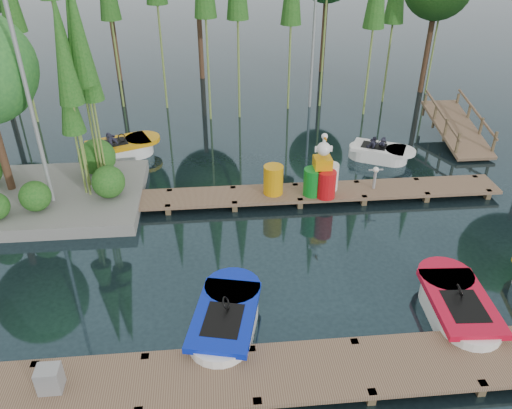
{
  "coord_description": "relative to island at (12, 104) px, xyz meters",
  "views": [
    {
      "loc": [
        -0.58,
        -11.07,
        8.05
      ],
      "look_at": [
        0.5,
        0.5,
        1.1
      ],
      "focal_mm": 35.0,
      "sensor_mm": 36.0,
      "label": 1
    }
  ],
  "objects": [
    {
      "name": "ground_plane",
      "position": [
        6.3,
        -3.29,
        -3.18
      ],
      "size": [
        90.0,
        90.0,
        0.0
      ],
      "primitive_type": "plane",
      "color": "#1C2E35"
    },
    {
      "name": "near_dock",
      "position": [
        6.3,
        -7.79,
        -2.95
      ],
      "size": [
        18.0,
        1.5,
        0.5
      ],
      "color": "brown",
      "rests_on": "ground"
    },
    {
      "name": "far_dock",
      "position": [
        7.3,
        -0.79,
        -2.95
      ],
      "size": [
        15.0,
        1.2,
        0.5
      ],
      "color": "brown",
      "rests_on": "ground"
    },
    {
      "name": "island",
      "position": [
        0.0,
        0.0,
        0.0
      ],
      "size": [
        6.2,
        4.2,
        6.75
      ],
      "color": "slate",
      "rests_on": "ground"
    },
    {
      "name": "lamp_island",
      "position": [
        0.8,
        -0.79,
        1.08
      ],
      "size": [
        0.3,
        0.3,
        7.25
      ],
      "color": "gray",
      "rests_on": "ground"
    },
    {
      "name": "lamp_rear",
      "position": [
        10.3,
        7.71,
        1.08
      ],
      "size": [
        0.3,
        0.3,
        7.25
      ],
      "color": "gray",
      "rests_on": "ground"
    },
    {
      "name": "ramp",
      "position": [
        15.3,
        3.21,
        -2.6
      ],
      "size": [
        1.5,
        3.94,
        1.49
      ],
      "color": "brown",
      "rests_on": "ground"
    },
    {
      "name": "boat_blue",
      "position": [
        5.81,
        -6.33,
        -2.91
      ],
      "size": [
        1.9,
        3.06,
        0.96
      ],
      "rotation": [
        0.0,
        0.0,
        -0.23
      ],
      "color": "white",
      "rests_on": "ground"
    },
    {
      "name": "boat_red",
      "position": [
        11.02,
        -6.39,
        -2.91
      ],
      "size": [
        1.46,
        2.92,
        0.96
      ],
      "rotation": [
        0.0,
        0.0,
        -0.06
      ],
      "color": "white",
      "rests_on": "ground"
    },
    {
      "name": "boat_yellow_far",
      "position": [
        2.26,
        3.03,
        -2.88
      ],
      "size": [
        3.11,
        2.26,
        1.42
      ],
      "rotation": [
        0.0,
        0.0,
        0.04
      ],
      "color": "white",
      "rests_on": "ground"
    },
    {
      "name": "boat_white_far",
      "position": [
        11.8,
        1.89,
        -2.93
      ],
      "size": [
        2.63,
        2.05,
        1.14
      ],
      "rotation": [
        0.0,
        0.0,
        0.23
      ],
      "color": "white",
      "rests_on": "ground"
    },
    {
      "name": "utility_cabinet",
      "position": [
        2.5,
        -7.79,
        -2.62
      ],
      "size": [
        0.43,
        0.37,
        0.53
      ],
      "primitive_type": "cube",
      "color": "gray",
      "rests_on": "near_dock"
    },
    {
      "name": "yellow_barrel",
      "position": [
        7.53,
        -0.79,
        -2.42
      ],
      "size": [
        0.62,
        0.62,
        0.93
      ],
      "primitive_type": "cylinder",
      "color": "orange",
      "rests_on": "far_dock"
    },
    {
      "name": "drum_cluster",
      "position": [
        9.05,
        -0.94,
        -2.3
      ],
      "size": [
        1.16,
        1.06,
        2.0
      ],
      "color": "#0D771D",
      "rests_on": "far_dock"
    },
    {
      "name": "seagull_post",
      "position": [
        10.77,
        -0.79,
        -2.38
      ],
      "size": [
        0.47,
        0.25,
        0.75
      ],
      "color": "gray",
      "rests_on": "far_dock"
    }
  ]
}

